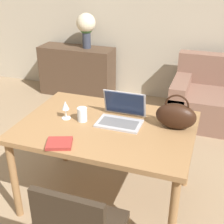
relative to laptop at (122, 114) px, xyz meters
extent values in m
cube|color=#BCB29E|center=(-0.24, 2.35, 0.53)|extent=(10.00, 0.06, 2.70)
cube|color=olive|center=(-0.09, -0.10, -0.08)|extent=(1.38, 0.97, 0.04)
cylinder|color=olive|center=(-0.72, -0.53, -0.46)|extent=(0.06, 0.06, 0.71)
cylinder|color=olive|center=(0.54, -0.53, -0.46)|extent=(0.06, 0.06, 0.71)
cylinder|color=olive|center=(-0.72, 0.32, -0.46)|extent=(0.06, 0.06, 0.71)
cylinder|color=olive|center=(0.54, 0.32, -0.46)|extent=(0.06, 0.06, 0.71)
cube|color=#7F5B4C|center=(0.27, 1.74, -0.54)|extent=(0.20, 0.87, 0.56)
cube|color=#4C3828|center=(-1.37, 2.04, -0.44)|extent=(1.14, 0.40, 0.75)
cube|color=#ADADB2|center=(0.00, -0.07, -0.05)|extent=(0.35, 0.22, 0.02)
cube|color=slate|center=(0.00, -0.07, -0.05)|extent=(0.30, 0.14, 0.00)
cube|color=#ADADB2|center=(0.00, 0.08, 0.06)|extent=(0.35, 0.06, 0.22)
cube|color=#19233D|center=(0.00, 0.07, 0.06)|extent=(0.33, 0.05, 0.20)
cylinder|color=silver|center=(-0.30, -0.10, -0.01)|extent=(0.08, 0.08, 0.11)
cylinder|color=silver|center=(-0.45, -0.11, -0.06)|extent=(0.07, 0.07, 0.01)
cylinder|color=silver|center=(-0.45, -0.11, -0.02)|extent=(0.01, 0.01, 0.08)
cone|color=silver|center=(-0.45, -0.11, 0.06)|extent=(0.06, 0.06, 0.07)
ellipsoid|color=black|center=(0.43, 0.02, 0.04)|extent=(0.31, 0.15, 0.21)
torus|color=black|center=(0.43, 0.02, 0.13)|extent=(0.18, 0.01, 0.18)
cylinder|color=#333847|center=(-1.20, 2.06, 0.06)|extent=(0.12, 0.12, 0.26)
sphere|color=#3D6B38|center=(-1.20, 2.06, 0.24)|extent=(0.21, 0.21, 0.21)
sphere|color=beige|center=(-1.20, 2.06, 0.30)|extent=(0.28, 0.28, 0.28)
cube|color=maroon|center=(-0.31, -0.50, -0.05)|extent=(0.22, 0.21, 0.02)
camera|label=1|loc=(0.67, -2.15, 1.12)|focal=50.00mm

